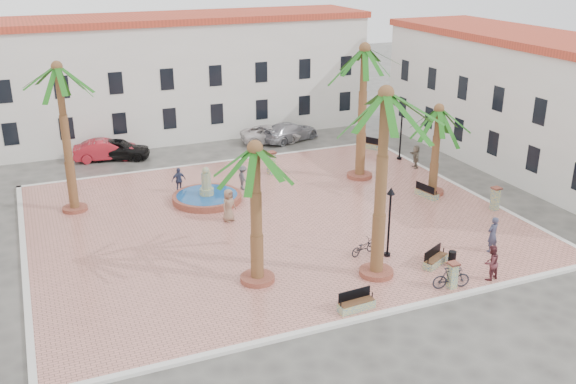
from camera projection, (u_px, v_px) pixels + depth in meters
name	position (u px, v px, depth m)	size (l,w,h in m)	color
ground	(272.00, 221.00, 36.05)	(120.00, 120.00, 0.00)	#56544F
plaza	(272.00, 220.00, 36.02)	(26.00, 22.00, 0.15)	tan
kerb_n	(215.00, 163.00, 45.50)	(26.30, 0.30, 0.16)	silver
kerb_s	(368.00, 317.00, 26.55)	(26.30, 0.30, 0.16)	silver
kerb_e	(462.00, 188.00, 40.71)	(0.30, 22.30, 0.16)	silver
kerb_w	(24.00, 260.00, 31.33)	(0.30, 22.30, 0.16)	silver
building_north	(181.00, 75.00, 51.57)	(30.40, 7.40, 9.50)	silver
building_east	(535.00, 103.00, 43.37)	(7.40, 26.40, 9.00)	silver
fountain	(207.00, 196.00, 38.41)	(4.14, 4.14, 2.14)	#974A38
palm_nw	(59.00, 82.00, 34.48)	(4.60, 4.60, 8.62)	#974A38
palm_sw	(255.00, 166.00, 27.34)	(5.11, 5.11, 6.68)	#974A38
palm_s	(385.00, 114.00, 27.13)	(5.18, 5.18, 8.90)	#974A38
palm_e	(438.00, 120.00, 38.07)	(4.60, 4.60, 5.66)	#974A38
palm_ne	(364.00, 63.00, 39.79)	(5.41, 5.41, 8.81)	#974A38
bench_s	(356.00, 304.00, 26.88)	(1.66, 0.61, 0.86)	gray
bench_se	(435.00, 260.00, 30.68)	(1.65, 1.15, 0.84)	gray
bench_e	(427.00, 193.00, 39.06)	(0.79, 1.66, 0.84)	gray
bench_ne	(373.00, 145.00, 48.33)	(1.38, 1.80, 0.93)	gray
lamppost_s	(390.00, 210.00, 30.79)	(0.39, 0.39, 3.61)	black
lamppost_e	(402.00, 124.00, 45.12)	(0.42, 0.42, 3.89)	black
bollard_se	(453.00, 275.00, 28.46)	(0.45, 0.45, 1.25)	gray
bollard_n	(271.00, 163.00, 42.78)	(0.64, 0.64, 1.56)	gray
bollard_e	(495.00, 198.00, 36.96)	(0.52, 0.52, 1.38)	gray
litter_bin	(452.00, 258.00, 30.59)	(0.37, 0.37, 0.73)	black
cyclist_a	(493.00, 234.00, 31.81)	(0.67, 0.44, 1.85)	#34364D
bicycle_a	(363.00, 247.00, 31.68)	(0.53, 1.52, 0.80)	black
cyclist_b	(491.00, 263.00, 29.14)	(0.82, 0.64, 1.69)	#58242B
bicycle_b	(451.00, 278.00, 28.48)	(0.49, 1.74, 1.05)	black
pedestrian_fountain_a	(229.00, 205.00, 35.37)	(0.91, 0.59, 1.86)	#8A6A54
pedestrian_fountain_b	(179.00, 180.00, 39.54)	(0.94, 0.39, 1.61)	#373E5C
pedestrian_north	(243.00, 178.00, 40.09)	(1.01, 0.58, 1.56)	#48484C
pedestrian_east	(416.00, 156.00, 44.02)	(1.50, 0.48, 1.62)	#6B6150
car_black	(118.00, 149.00, 46.30)	(1.81, 4.51, 1.54)	black
car_red	(106.00, 150.00, 46.17)	(1.58, 4.53, 1.49)	#AB1D29
car_silver	(289.00, 132.00, 50.74)	(2.06, 5.06, 1.47)	#95969D
car_white	(271.00, 134.00, 50.40)	(2.21, 4.79, 1.33)	silver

